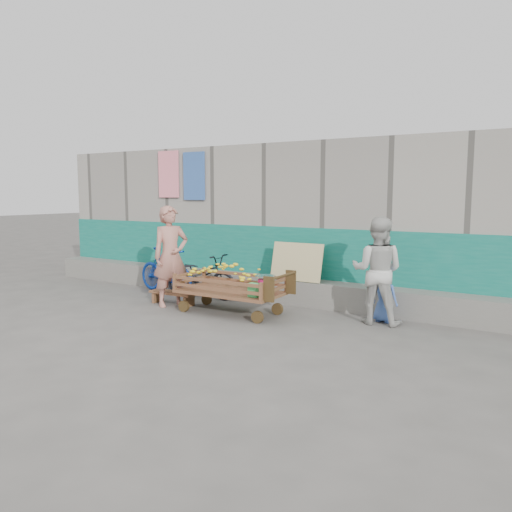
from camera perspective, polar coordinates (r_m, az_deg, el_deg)
The scene contains 9 objects.
ground at distance 7.54m, azimuth -5.16°, elevation -8.51°, with size 80.00×80.00×0.00m, color #504E49.
building_wall at distance 10.81m, azimuth 7.63°, elevation 4.08°, with size 12.00×3.50×3.00m.
banana_cart at distance 8.49m, azimuth -3.20°, elevation -2.83°, with size 1.95×0.89×0.83m.
bench at distance 9.34m, azimuth -9.47°, elevation -4.44°, with size 0.94×0.28×0.23m.
vendor_man at distance 9.12m, azimuth -9.71°, elevation -0.03°, with size 0.66×0.44×1.82m, color #AB6E5F.
woman at distance 8.01m, azimuth 13.69°, elevation -1.63°, with size 0.81×0.63×1.68m, color #B8B8B1.
child at distance 8.17m, azimuth 14.44°, elevation -4.39°, with size 0.42×0.27×0.86m, color #4266B5.
bicycle_dark at distance 9.85m, azimuth -6.38°, elevation -2.24°, with size 0.58×1.65×0.87m, color black.
bicycle_blue at distance 10.41m, azimuth -10.29°, elevation -1.62°, with size 0.44×1.55×0.93m, color #0C34A0.
Camera 1 is at (4.33, -5.84, 2.03)m, focal length 35.00 mm.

